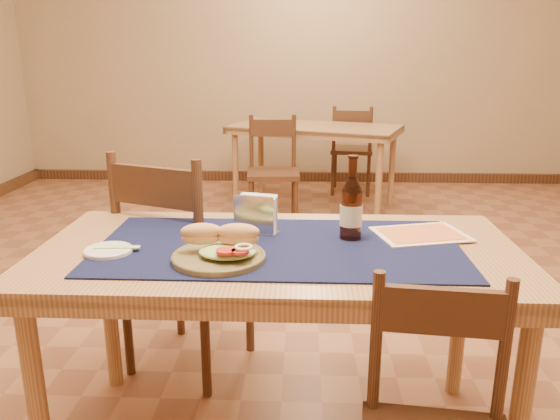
{
  "coord_description": "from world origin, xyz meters",
  "views": [
    {
      "loc": [
        0.08,
        -2.51,
        1.37
      ],
      "look_at": [
        0.0,
        -0.7,
        0.85
      ],
      "focal_mm": 35.0,
      "sensor_mm": 36.0,
      "label": 1
    }
  ],
  "objects_px": {
    "back_table": "(315,135)",
    "napkin_holder": "(256,215)",
    "chair_main_far": "(182,259)",
    "main_table": "(279,270)",
    "beer_bottle": "(351,208)",
    "sandwich_plate": "(221,251)"
  },
  "relations": [
    {
      "from": "back_table",
      "to": "napkin_holder",
      "type": "bearing_deg",
      "value": -94.91
    },
    {
      "from": "back_table",
      "to": "chair_main_far",
      "type": "relative_size",
      "value": 1.65
    },
    {
      "from": "main_table",
      "to": "napkin_holder",
      "type": "distance_m",
      "value": 0.22
    },
    {
      "from": "beer_bottle",
      "to": "napkin_holder",
      "type": "relative_size",
      "value": 1.74
    },
    {
      "from": "back_table",
      "to": "beer_bottle",
      "type": "relative_size",
      "value": 5.69
    },
    {
      "from": "main_table",
      "to": "back_table",
      "type": "relative_size",
      "value": 0.97
    },
    {
      "from": "napkin_holder",
      "to": "beer_bottle",
      "type": "bearing_deg",
      "value": -7.96
    },
    {
      "from": "main_table",
      "to": "napkin_holder",
      "type": "xyz_separation_m",
      "value": [
        -0.09,
        0.13,
        0.15
      ]
    },
    {
      "from": "main_table",
      "to": "sandwich_plate",
      "type": "bearing_deg",
      "value": -140.94
    },
    {
      "from": "main_table",
      "to": "sandwich_plate",
      "type": "height_order",
      "value": "sandwich_plate"
    },
    {
      "from": "chair_main_far",
      "to": "beer_bottle",
      "type": "height_order",
      "value": "beer_bottle"
    },
    {
      "from": "back_table",
      "to": "chair_main_far",
      "type": "bearing_deg",
      "value": -102.52
    },
    {
      "from": "sandwich_plate",
      "to": "napkin_holder",
      "type": "height_order",
      "value": "napkin_holder"
    },
    {
      "from": "beer_bottle",
      "to": "napkin_holder",
      "type": "height_order",
      "value": "beer_bottle"
    },
    {
      "from": "sandwich_plate",
      "to": "napkin_holder",
      "type": "relative_size",
      "value": 1.75
    },
    {
      "from": "back_table",
      "to": "sandwich_plate",
      "type": "bearing_deg",
      "value": -95.94
    },
    {
      "from": "chair_main_far",
      "to": "sandwich_plate",
      "type": "height_order",
      "value": "chair_main_far"
    },
    {
      "from": "chair_main_far",
      "to": "beer_bottle",
      "type": "bearing_deg",
      "value": -28.86
    },
    {
      "from": "back_table",
      "to": "chair_main_far",
      "type": "distance_m",
      "value": 2.85
    },
    {
      "from": "back_table",
      "to": "napkin_holder",
      "type": "relative_size",
      "value": 9.89
    },
    {
      "from": "sandwich_plate",
      "to": "beer_bottle",
      "type": "height_order",
      "value": "beer_bottle"
    },
    {
      "from": "main_table",
      "to": "chair_main_far",
      "type": "bearing_deg",
      "value": 133.42
    }
  ]
}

